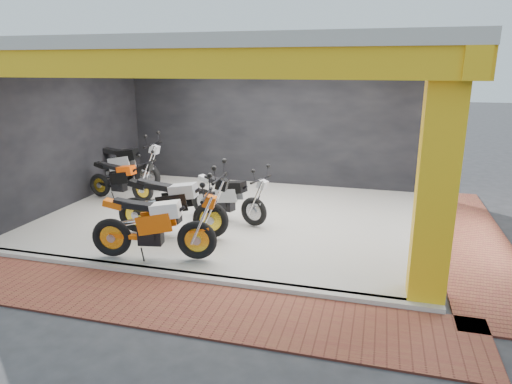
# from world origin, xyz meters

# --- Properties ---
(ground) EXTENTS (80.00, 80.00, 0.00)m
(ground) POSITION_xyz_m (0.00, 0.00, 0.00)
(ground) COLOR #2D2D30
(ground) RESTS_ON ground
(showroom_floor) EXTENTS (8.00, 6.00, 0.10)m
(showroom_floor) POSITION_xyz_m (0.00, 2.00, 0.05)
(showroom_floor) COLOR silver
(showroom_floor) RESTS_ON ground
(showroom_ceiling) EXTENTS (8.40, 6.40, 0.20)m
(showroom_ceiling) POSITION_xyz_m (0.00, 2.00, 3.60)
(showroom_ceiling) COLOR beige
(showroom_ceiling) RESTS_ON corner_column
(back_wall) EXTENTS (8.20, 0.20, 3.50)m
(back_wall) POSITION_xyz_m (0.00, 5.10, 1.75)
(back_wall) COLOR black
(back_wall) RESTS_ON ground
(left_wall) EXTENTS (0.20, 6.20, 3.50)m
(left_wall) POSITION_xyz_m (-4.10, 2.00, 1.75)
(left_wall) COLOR black
(left_wall) RESTS_ON ground
(corner_column) EXTENTS (0.50, 0.50, 3.50)m
(corner_column) POSITION_xyz_m (3.75, -0.75, 1.75)
(corner_column) COLOR yellow
(corner_column) RESTS_ON ground
(header_beam_front) EXTENTS (8.40, 0.30, 0.40)m
(header_beam_front) POSITION_xyz_m (0.00, -1.00, 3.30)
(header_beam_front) COLOR yellow
(header_beam_front) RESTS_ON corner_column
(header_beam_right) EXTENTS (0.30, 6.40, 0.40)m
(header_beam_right) POSITION_xyz_m (4.00, 2.00, 3.30)
(header_beam_right) COLOR yellow
(header_beam_right) RESTS_ON corner_column
(floor_kerb) EXTENTS (8.00, 0.20, 0.10)m
(floor_kerb) POSITION_xyz_m (0.00, -1.02, 0.05)
(floor_kerb) COLOR silver
(floor_kerb) RESTS_ON ground
(paver_front) EXTENTS (9.00, 1.40, 0.03)m
(paver_front) POSITION_xyz_m (0.00, -1.80, 0.01)
(paver_front) COLOR brown
(paver_front) RESTS_ON ground
(paver_right) EXTENTS (1.40, 7.00, 0.03)m
(paver_right) POSITION_xyz_m (4.80, 2.00, 0.01)
(paver_right) COLOR brown
(paver_right) RESTS_ON ground
(moto_hero) EXTENTS (2.38, 1.25, 1.38)m
(moto_hero) POSITION_xyz_m (0.14, -0.49, 0.79)
(moto_hero) COLOR #DB5509
(moto_hero) RESTS_ON showroom_floor
(moto_row_a) EXTENTS (2.39, 1.01, 1.43)m
(moto_row_a) POSITION_xyz_m (0.01, 0.50, 0.82)
(moto_row_a) COLOR black
(moto_row_a) RESTS_ON showroom_floor
(moto_row_b) EXTENTS (2.12, 1.27, 1.22)m
(moto_row_b) POSITION_xyz_m (0.61, 1.38, 0.71)
(moto_row_b) COLOR #9FA1A6
(moto_row_b) RESTS_ON showroom_floor
(moto_row_c) EXTENTS (2.01, 0.92, 1.19)m
(moto_row_c) POSITION_xyz_m (-2.40, 2.29, 0.69)
(moto_row_c) COLOR black
(moto_row_c) RESTS_ON showroom_floor
(moto_row_d) EXTENTS (2.44, 0.92, 1.49)m
(moto_row_d) POSITION_xyz_m (-2.80, 3.28, 0.84)
(moto_row_d) COLOR #B6B8BE
(moto_row_d) RESTS_ON showroom_floor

